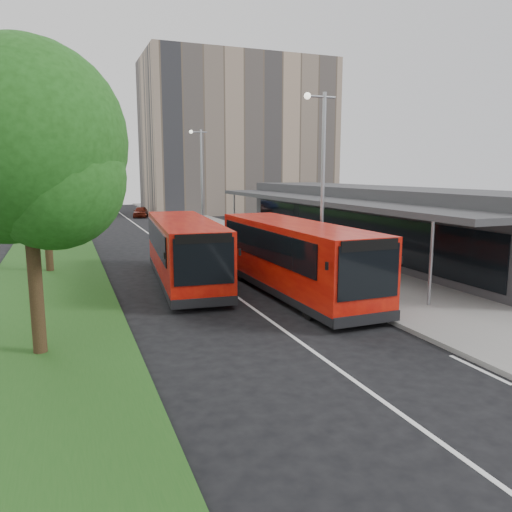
% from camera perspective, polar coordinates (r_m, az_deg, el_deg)
% --- Properties ---
extents(ground, '(120.00, 120.00, 0.00)m').
position_cam_1_polar(ground, '(18.78, -1.08, -5.48)').
color(ground, black).
rests_on(ground, ground).
extents(pavement, '(5.00, 80.00, 0.15)m').
position_cam_1_polar(pavement, '(39.29, -2.81, 2.57)').
color(pavement, gray).
rests_on(pavement, ground).
extents(grass_verge, '(5.00, 80.00, 0.10)m').
position_cam_1_polar(grass_verge, '(37.37, -22.11, 1.47)').
color(grass_verge, '#204D18').
rests_on(grass_verge, ground).
extents(lane_centre_line, '(0.12, 70.00, 0.01)m').
position_cam_1_polar(lane_centre_line, '(33.00, -10.01, 0.96)').
color(lane_centre_line, silver).
rests_on(lane_centre_line, ground).
extents(kerb_dashes, '(0.12, 56.00, 0.01)m').
position_cam_1_polar(kerb_dashes, '(37.59, -6.25, 2.10)').
color(kerb_dashes, silver).
rests_on(kerb_dashes, ground).
extents(office_block, '(22.00, 12.00, 18.00)m').
position_cam_1_polar(office_block, '(62.53, -2.21, 13.39)').
color(office_block, tan).
rests_on(office_block, ground).
extents(station_building, '(7.70, 26.00, 4.00)m').
position_cam_1_polar(station_building, '(30.42, 13.17, 4.00)').
color(station_building, '#333335').
rests_on(station_building, ground).
extents(tree_near, '(5.11, 5.11, 8.21)m').
position_cam_1_polar(tree_near, '(14.13, -24.86, 10.41)').
color(tree_near, '#312013').
rests_on(tree_near, ground).
extents(tree_mid, '(4.87, 4.87, 7.82)m').
position_cam_1_polar(tree_mid, '(26.11, -23.18, 9.21)').
color(tree_mid, '#312013').
rests_on(tree_mid, ground).
extents(tree_far, '(4.93, 4.93, 7.92)m').
position_cam_1_polar(tree_far, '(38.11, -22.59, 9.23)').
color(tree_far, '#312013').
rests_on(tree_far, ground).
extents(lamp_post_near, '(1.44, 0.28, 8.00)m').
position_cam_1_polar(lamp_post_near, '(21.64, 7.45, 9.08)').
color(lamp_post_near, '#94969C').
rests_on(lamp_post_near, pavement).
extents(lamp_post_far, '(1.44, 0.28, 8.00)m').
position_cam_1_polar(lamp_post_far, '(40.38, -6.34, 9.32)').
color(lamp_post_far, '#94969C').
rests_on(lamp_post_far, pavement).
extents(bus_main, '(2.83, 10.30, 2.90)m').
position_cam_1_polar(bus_main, '(19.92, 4.39, -0.25)').
color(bus_main, red).
rests_on(bus_main, ground).
extents(bus_second, '(3.39, 10.15, 2.82)m').
position_cam_1_polar(bus_second, '(22.15, -8.17, 0.58)').
color(bus_second, red).
rests_on(bus_second, ground).
extents(litter_bin, '(0.65, 0.65, 0.95)m').
position_cam_1_polar(litter_bin, '(30.75, 2.60, 1.64)').
color(litter_bin, '#3B2618').
rests_on(litter_bin, pavement).
extents(bollard, '(0.16, 0.16, 1.00)m').
position_cam_1_polar(bollard, '(37.16, -2.71, 3.06)').
color(bollard, '#DDAD0B').
rests_on(bollard, pavement).
extents(car_near, '(2.18, 3.71, 1.19)m').
position_cam_1_polar(car_near, '(55.68, -13.05, 4.95)').
color(car_near, '#5A170C').
rests_on(car_near, ground).
extents(car_far, '(2.07, 3.92, 1.23)m').
position_cam_1_polar(car_far, '(60.95, -16.85, 5.19)').
color(car_far, navy).
rests_on(car_far, ground).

